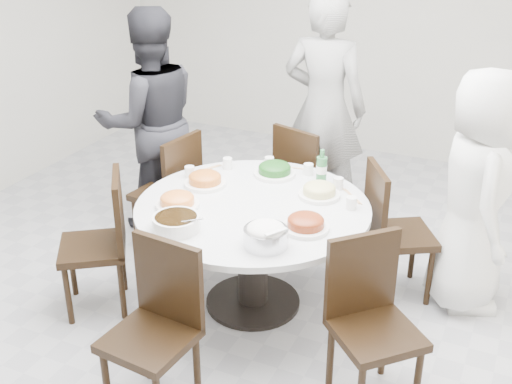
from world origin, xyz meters
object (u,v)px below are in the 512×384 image
at_px(diner_middle, 324,108).
at_px(chair_ne, 401,232).
at_px(soup_bowl, 176,223).
at_px(chair_n, 309,180).
at_px(chair_sw, 92,245).
at_px(rice_bowl, 266,237).
at_px(chair_se, 377,330).
at_px(diner_left, 150,122).
at_px(chair_nw, 165,191).
at_px(diner_right, 476,193).
at_px(chair_s, 149,336).
at_px(dining_table, 253,256).
at_px(beverage_bottle, 322,167).

bearing_deg(diner_middle, chair_ne, 133.19).
height_order(diner_middle, soup_bowl, diner_middle).
xyz_separation_m(chair_n, chair_sw, (-0.92, -1.55, 0.00)).
bearing_deg(diner_middle, rice_bowl, 99.24).
distance_m(chair_se, diner_left, 2.61).
xyz_separation_m(chair_ne, chair_nw, (-1.79, -0.11, 0.00)).
xyz_separation_m(chair_nw, diner_right, (2.22, 0.22, 0.34)).
height_order(chair_n, diner_middle, diner_middle).
distance_m(chair_s, soup_bowl, 0.72).
relative_size(chair_n, rice_bowl, 3.77).
distance_m(diner_left, soup_bowl, 1.57).
relative_size(diner_middle, diner_left, 1.07).
bearing_deg(rice_bowl, diner_right, 47.81).
bearing_deg(chair_se, chair_nw, 107.31).
bearing_deg(dining_table, chair_s, -93.95).
distance_m(chair_nw, beverage_bottle, 1.29).
bearing_deg(diner_left, chair_n, 148.94).
distance_m(chair_n, soup_bowl, 1.63).
bearing_deg(chair_ne, beverage_bottle, 64.53).
distance_m(chair_nw, diner_left, 0.60).
height_order(chair_nw, chair_s, same).
height_order(chair_sw, beverage_bottle, beverage_bottle).
distance_m(chair_s, beverage_bottle, 1.68).
relative_size(chair_nw, soup_bowl, 3.38).
height_order(chair_sw, chair_se, same).
xyz_separation_m(dining_table, diner_right, (1.27, 0.65, 0.44)).
height_order(chair_s, soup_bowl, chair_s).
bearing_deg(chair_sw, diner_left, 159.40).
xyz_separation_m(dining_table, soup_bowl, (-0.27, -0.48, 0.42)).
xyz_separation_m(chair_ne, chair_n, (-0.86, 0.54, 0.00)).
height_order(chair_nw, diner_right, diner_right).
bearing_deg(diner_right, chair_s, 123.30).
bearing_deg(chair_s, rice_bowl, 66.91).
relative_size(chair_n, diner_middle, 0.50).
relative_size(diner_right, beverage_bottle, 6.56).
distance_m(chair_n, diner_left, 1.35).
distance_m(diner_right, beverage_bottle, 1.00).
height_order(diner_middle, diner_left, diner_middle).
xyz_separation_m(chair_ne, chair_se, (0.13, -1.11, 0.00)).
distance_m(chair_n, beverage_bottle, 0.78).
distance_m(chair_nw, chair_se, 2.17).
bearing_deg(diner_middle, diner_left, 30.79).
distance_m(soup_bowl, beverage_bottle, 1.12).
distance_m(chair_s, diner_middle, 2.62).
bearing_deg(chair_n, dining_table, 108.52).
xyz_separation_m(dining_table, chair_s, (-0.08, -1.10, 0.10)).
xyz_separation_m(chair_s, chair_se, (1.06, 0.54, 0.00)).
height_order(chair_sw, soup_bowl, chair_sw).
bearing_deg(diner_middle, chair_nw, 48.63).
height_order(chair_ne, chair_sw, same).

